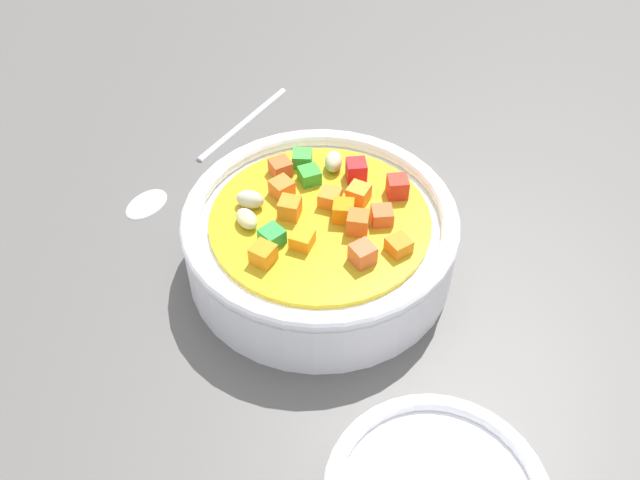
# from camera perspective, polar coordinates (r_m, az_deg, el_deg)

# --- Properties ---
(ground_plane) EXTENTS (1.40, 1.40, 0.02)m
(ground_plane) POSITION_cam_1_polar(r_m,az_deg,el_deg) (0.51, -0.00, -2.75)
(ground_plane) COLOR #565451
(soup_bowl_main) EXTENTS (0.19, 0.19, 0.06)m
(soup_bowl_main) POSITION_cam_1_polar(r_m,az_deg,el_deg) (0.48, 0.00, 0.26)
(soup_bowl_main) COLOR white
(soup_bowl_main) RESTS_ON ground_plane
(spoon) EXTENTS (0.04, 0.20, 0.01)m
(spoon) POSITION_cam_1_polar(r_m,az_deg,el_deg) (0.58, -10.72, 5.67)
(spoon) COLOR silver
(spoon) RESTS_ON ground_plane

